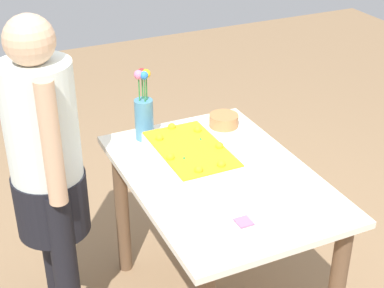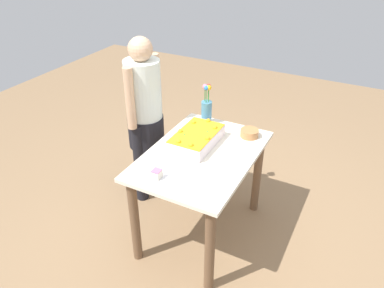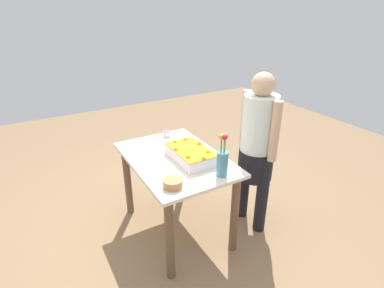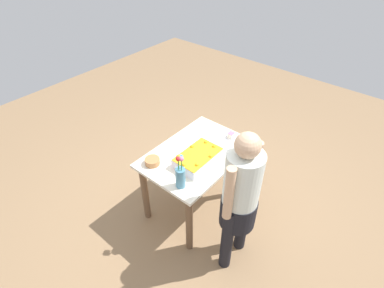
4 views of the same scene
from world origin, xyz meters
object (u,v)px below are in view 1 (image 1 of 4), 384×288
at_px(person_standing, 46,164).
at_px(cake_knife, 287,185).
at_px(sheet_cake, 191,158).
at_px(serving_plate_with_slice, 243,233).
at_px(fruit_bowl, 224,120).
at_px(flower_vase, 144,112).

bearing_deg(person_standing, cake_knife, -27.52).
bearing_deg(cake_knife, sheet_cake, 164.43).
bearing_deg(person_standing, sheet_cake, -16.24).
bearing_deg(cake_knife, serving_plate_with_slice, -117.54).
relative_size(sheet_cake, fruit_bowl, 3.16).
xyz_separation_m(cake_knife, flower_vase, (0.64, 0.39, 0.13)).
bearing_deg(serving_plate_with_slice, flower_vase, 3.46).
height_order(flower_vase, fruit_bowl, flower_vase).
height_order(serving_plate_with_slice, cake_knife, serving_plate_with_slice).
xyz_separation_m(serving_plate_with_slice, cake_knife, (0.23, -0.33, -0.02)).
relative_size(serving_plate_with_slice, fruit_bowl, 1.41).
xyz_separation_m(cake_knife, fruit_bowl, (0.59, -0.01, 0.03)).
bearing_deg(serving_plate_with_slice, sheet_cake, -3.29).
xyz_separation_m(sheet_cake, flower_vase, (0.34, 0.08, 0.08)).
distance_m(serving_plate_with_slice, flower_vase, 0.87).
xyz_separation_m(sheet_cake, serving_plate_with_slice, (-0.52, 0.03, -0.03)).
relative_size(serving_plate_with_slice, cake_knife, 0.90).
xyz_separation_m(fruit_bowl, person_standing, (-0.13, 0.90, 0.05)).
height_order(cake_knife, fruit_bowl, fruit_bowl).
distance_m(sheet_cake, fruit_bowl, 0.44).
bearing_deg(person_standing, flower_vase, 19.06).
bearing_deg(serving_plate_with_slice, fruit_bowl, -23.06).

